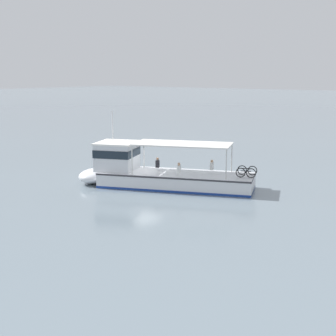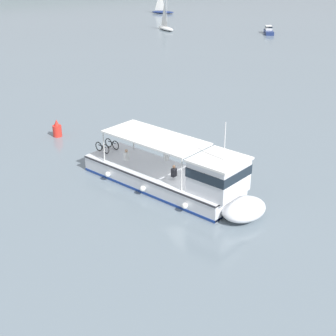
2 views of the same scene
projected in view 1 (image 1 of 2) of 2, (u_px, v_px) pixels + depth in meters
name	position (u px, v px, depth m)	size (l,w,h in m)	color
ground_plane	(142.00, 185.00, 35.18)	(400.00, 400.00, 0.00)	slate
ferry_main	(154.00, 173.00, 34.57)	(7.88, 12.89, 5.32)	silver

